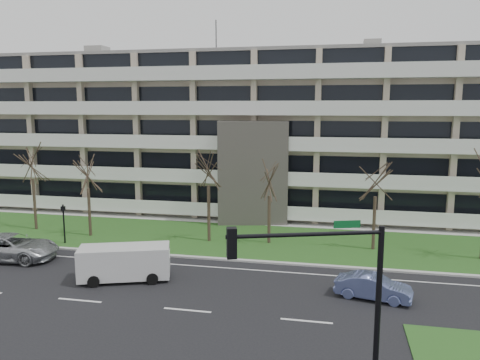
% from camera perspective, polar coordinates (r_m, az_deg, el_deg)
% --- Properties ---
extents(ground, '(160.00, 160.00, 0.00)m').
position_cam_1_polar(ground, '(24.73, -6.43, -15.50)').
color(ground, black).
rests_on(ground, ground).
extents(grass_verge, '(90.00, 10.00, 0.06)m').
position_cam_1_polar(grass_verge, '(36.55, -0.05, -7.24)').
color(grass_verge, '#29551C').
rests_on(grass_verge, ground).
extents(curb, '(90.00, 0.35, 0.12)m').
position_cam_1_polar(curb, '(31.88, -1.91, -9.63)').
color(curb, '#B2B2AD').
rests_on(curb, ground).
extents(sidewalk, '(90.00, 2.00, 0.08)m').
position_cam_1_polar(sidewalk, '(41.76, 1.49, -5.16)').
color(sidewalk, '#B2B2AD').
rests_on(sidewalk, ground).
extents(lane_edge_line, '(90.00, 0.12, 0.01)m').
position_cam_1_polar(lane_edge_line, '(30.52, -2.58, -10.60)').
color(lane_edge_line, white).
rests_on(lane_edge_line, ground).
extents(apartment_building, '(60.50, 15.10, 18.75)m').
position_cam_1_polar(apartment_building, '(47.30, 2.99, 5.78)').
color(apartment_building, '#B7A98E').
rests_on(apartment_building, ground).
extents(silver_pickup, '(6.40, 3.35, 1.72)m').
position_cam_1_polar(silver_pickup, '(35.31, -26.11, -7.36)').
color(silver_pickup, '#B1B5B9').
rests_on(silver_pickup, ground).
extents(blue_sedan, '(4.22, 2.23, 1.32)m').
position_cam_1_polar(blue_sedan, '(26.65, 15.93, -12.41)').
color(blue_sedan, '#6B79BA').
rests_on(blue_sedan, ground).
extents(white_van, '(5.60, 3.56, 2.04)m').
position_cam_1_polar(white_van, '(28.90, -13.75, -9.45)').
color(white_van, silver).
rests_on(white_van, ground).
extents(traffic_signal, '(5.29, 2.02, 6.41)m').
position_cam_1_polar(traffic_signal, '(16.70, 10.75, -12.49)').
color(traffic_signal, black).
rests_on(traffic_signal, ground).
extents(pedestrian_signal, '(0.30, 0.24, 3.01)m').
position_cam_1_polar(pedestrian_signal, '(37.42, -20.70, -4.46)').
color(pedestrian_signal, black).
rests_on(pedestrian_signal, ground).
extents(tree_1, '(3.85, 3.85, 7.70)m').
position_cam_1_polar(tree_1, '(42.02, -24.07, 2.39)').
color(tree_1, '#382B21').
rests_on(tree_1, ground).
extents(tree_2, '(3.44, 3.44, 6.88)m').
position_cam_1_polar(tree_2, '(38.35, -18.12, 1.20)').
color(tree_2, '#382B21').
rests_on(tree_2, ground).
extents(tree_3, '(3.88, 3.88, 7.76)m').
position_cam_1_polar(tree_3, '(34.96, -3.89, 2.06)').
color(tree_3, '#382B21').
rests_on(tree_3, ground).
extents(tree_4, '(3.25, 3.25, 6.51)m').
position_cam_1_polar(tree_4, '(34.59, 3.62, 0.35)').
color(tree_4, '#382B21').
rests_on(tree_4, ground).
extents(tree_5, '(3.49, 3.49, 6.98)m').
position_cam_1_polar(tree_5, '(34.22, 16.27, 0.53)').
color(tree_5, '#382B21').
rests_on(tree_5, ground).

